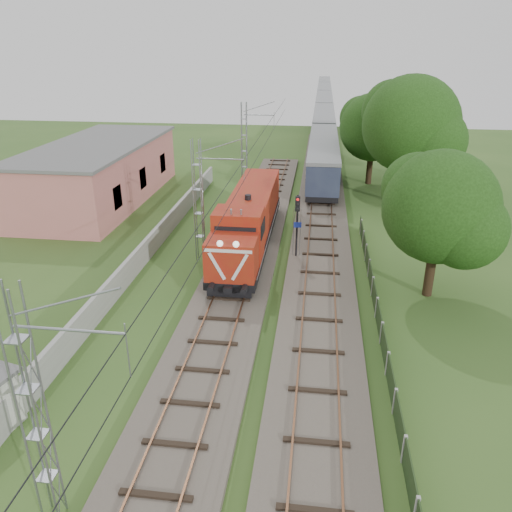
# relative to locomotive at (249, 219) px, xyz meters

# --- Properties ---
(ground) EXTENTS (140.00, 140.00, 0.00)m
(ground) POSITION_rel_locomotive_xyz_m (0.00, -14.10, -2.19)
(ground) COLOR #2E4F1D
(ground) RESTS_ON ground
(track_main) EXTENTS (4.20, 70.00, 0.45)m
(track_main) POSITION_rel_locomotive_xyz_m (0.00, -7.10, -2.00)
(track_main) COLOR #6B6054
(track_main) RESTS_ON ground
(track_side) EXTENTS (4.20, 80.00, 0.45)m
(track_side) POSITION_rel_locomotive_xyz_m (5.00, 5.90, -2.00)
(track_side) COLOR #6B6054
(track_side) RESTS_ON ground
(catenary) EXTENTS (3.31, 70.00, 8.00)m
(catenary) POSITION_rel_locomotive_xyz_m (-2.95, -2.10, 1.86)
(catenary) COLOR gray
(catenary) RESTS_ON ground
(boundary_wall) EXTENTS (0.25, 40.00, 1.50)m
(boundary_wall) POSITION_rel_locomotive_xyz_m (-6.50, -2.10, -1.44)
(boundary_wall) COLOR #9E9E99
(boundary_wall) RESTS_ON ground
(station_building) EXTENTS (8.40, 20.40, 5.22)m
(station_building) POSITION_rel_locomotive_xyz_m (-15.00, 9.90, 0.45)
(station_building) COLOR #B96963
(station_building) RESTS_ON ground
(fence) EXTENTS (0.12, 32.00, 1.20)m
(fence) POSITION_rel_locomotive_xyz_m (8.00, -11.10, -1.59)
(fence) COLOR black
(fence) RESTS_ON ground
(locomotive) EXTENTS (2.91, 16.59, 4.21)m
(locomotive) POSITION_rel_locomotive_xyz_m (0.00, 0.00, 0.00)
(locomotive) COLOR black
(locomotive) RESTS_ON ground
(coach_rake) EXTENTS (2.99, 111.65, 3.45)m
(coach_rake) POSITION_rel_locomotive_xyz_m (5.00, 65.27, 0.30)
(coach_rake) COLOR black
(coach_rake) RESTS_ON ground
(signal_post) EXTENTS (0.50, 0.39, 4.50)m
(signal_post) POSITION_rel_locomotive_xyz_m (3.38, -1.59, 0.90)
(signal_post) COLOR black
(signal_post) RESTS_ON ground
(tree_a) EXTENTS (6.47, 6.17, 8.39)m
(tree_a) POSITION_rel_locomotive_xyz_m (11.25, -5.59, 3.05)
(tree_a) COLOR #3A2418
(tree_a) RESTS_ON ground
(tree_b) EXTENTS (8.57, 8.16, 11.11)m
(tree_b) POSITION_rel_locomotive_xyz_m (12.24, 12.08, 4.75)
(tree_b) COLOR #3A2418
(tree_b) RESTS_ON ground
(tree_c) EXTENTS (6.93, 6.60, 8.98)m
(tree_c) POSITION_rel_locomotive_xyz_m (9.81, 18.86, 3.41)
(tree_c) COLOR #3A2418
(tree_c) RESTS_ON ground
(tree_d) EXTENTS (6.98, 6.64, 9.04)m
(tree_d) POSITION_rel_locomotive_xyz_m (13.69, 22.60, 3.46)
(tree_d) COLOR #3A2418
(tree_d) RESTS_ON ground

